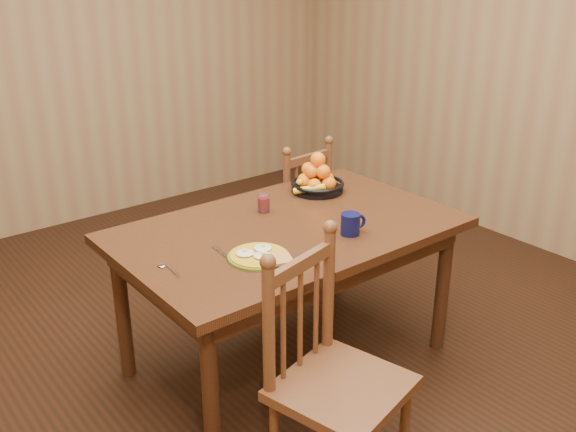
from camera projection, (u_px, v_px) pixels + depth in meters
room at (288, 100)px, 2.81m from camera, size 4.52×5.02×2.72m
dining_table at (288, 242)px, 3.07m from camera, size 1.60×1.00×0.75m
chair_far at (291, 215)px, 3.96m from camera, size 0.45×0.43×0.92m
chair_near at (333, 379)px, 2.38m from camera, size 0.54×0.53×0.99m
breakfast_plate at (260, 256)px, 2.71m from camera, size 0.26×0.30×0.04m
fork at (222, 252)px, 2.76m from camera, size 0.04×0.18×0.00m
spoon at (165, 267)px, 2.63m from camera, size 0.04×0.16×0.01m
coffee_mug at (351, 224)px, 2.93m from camera, size 0.13×0.09×0.10m
juice_glass at (264, 204)px, 3.19m from camera, size 0.06×0.06×0.09m
fruit_bowl at (317, 180)px, 3.46m from camera, size 0.29×0.29×0.22m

